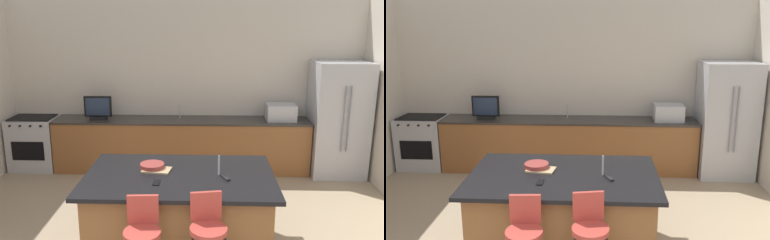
{
  "view_description": "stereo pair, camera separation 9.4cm",
  "coord_description": "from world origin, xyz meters",
  "views": [
    {
      "loc": [
        0.37,
        -1.92,
        2.52
      ],
      "look_at": [
        0.19,
        3.37,
        1.21
      ],
      "focal_mm": 37.36,
      "sensor_mm": 36.0,
      "label": 1
    },
    {
      "loc": [
        0.47,
        -1.91,
        2.52
      ],
      "look_at": [
        0.19,
        3.37,
        1.21
      ],
      "focal_mm": 37.36,
      "sensor_mm": 36.0,
      "label": 2
    }
  ],
  "objects": [
    {
      "name": "sink_faucet_island",
      "position": [
        0.52,
        2.14,
        1.02
      ],
      "size": [
        0.02,
        0.02,
        0.22
      ],
      "primitive_type": "cylinder",
      "color": "#B2B2B7",
      "rests_on": "kitchen_island"
    },
    {
      "name": "kitchen_island",
      "position": [
        0.1,
        2.14,
        0.46
      ],
      "size": [
        2.05,
        1.32,
        0.91
      ],
      "color": "black",
      "rests_on": "ground_plane"
    },
    {
      "name": "refrigerator",
      "position": [
        2.56,
        4.58,
        0.95
      ],
      "size": [
        0.87,
        0.8,
        1.9
      ],
      "color": "#B7BABF",
      "rests_on": "ground_plane"
    },
    {
      "name": "wall_back",
      "position": [
        0.0,
        5.04,
        1.45
      ],
      "size": [
        6.62,
        0.12,
        2.9
      ],
      "primitive_type": "cube",
      "color": "beige",
      "rests_on": "ground_plane"
    },
    {
      "name": "bar_stool_right",
      "position": [
        0.4,
        1.35,
        0.61
      ],
      "size": [
        0.34,
        0.36,
        1.01
      ],
      "rotation": [
        0.0,
        0.0,
        0.17
      ],
      "color": "#B23D33",
      "rests_on": "ground_plane"
    },
    {
      "name": "tv_monitor",
      "position": [
        -1.44,
        4.61,
        1.09
      ],
      "size": [
        0.46,
        0.16,
        0.4
      ],
      "color": "black",
      "rests_on": "counter_back"
    },
    {
      "name": "counter_back",
      "position": [
        -0.04,
        4.66,
        0.45
      ],
      "size": [
        4.32,
        0.62,
        0.9
      ],
      "color": "brown",
      "rests_on": "ground_plane"
    },
    {
      "name": "microwave",
      "position": [
        1.63,
        4.66,
        1.04
      ],
      "size": [
        0.48,
        0.36,
        0.27
      ],
      "primitive_type": "cube",
      "color": "#B7BABF",
      "rests_on": "counter_back"
    },
    {
      "name": "cell_phone",
      "position": [
        -0.12,
        1.9,
        0.91
      ],
      "size": [
        0.07,
        0.15,
        0.01
      ],
      "primitive_type": "cube",
      "rotation": [
        0.0,
        0.0,
        -0.01
      ],
      "color": "black",
      "rests_on": "kitchen_island"
    },
    {
      "name": "cutting_board",
      "position": [
        -0.17,
        2.25,
        0.91
      ],
      "size": [
        0.34,
        0.26,
        0.02
      ],
      "primitive_type": "cube",
      "rotation": [
        0.0,
        0.0,
        -0.16
      ],
      "color": "tan",
      "rests_on": "kitchen_island"
    },
    {
      "name": "sink_faucet_back",
      "position": [
        -0.07,
        4.76,
        1.02
      ],
      "size": [
        0.02,
        0.02,
        0.24
      ],
      "primitive_type": "cylinder",
      "color": "#B2B2B7",
      "rests_on": "counter_back"
    },
    {
      "name": "tv_remote",
      "position": [
        0.59,
        2.05,
        0.92
      ],
      "size": [
        0.11,
        0.17,
        0.02
      ],
      "primitive_type": "cube",
      "rotation": [
        0.0,
        0.0,
        0.41
      ],
      "color": "black",
      "rests_on": "kitchen_island"
    },
    {
      "name": "fruit_bowl",
      "position": [
        -0.22,
        2.3,
        0.94
      ],
      "size": [
        0.27,
        0.27,
        0.06
      ],
      "primitive_type": "cylinder",
      "color": "#993833",
      "rests_on": "kitchen_island"
    },
    {
      "name": "range_oven",
      "position": [
        -2.6,
        4.66,
        0.46
      ],
      "size": [
        0.79,
        0.63,
        0.92
      ],
      "color": "#B7BABF",
      "rests_on": "ground_plane"
    }
  ]
}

